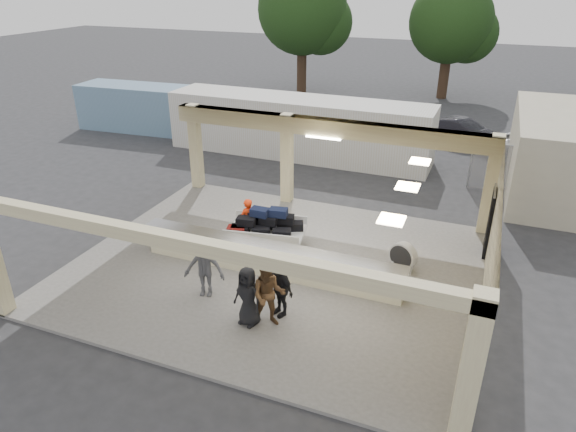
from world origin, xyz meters
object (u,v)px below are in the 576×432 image
at_px(car_dark, 463,132).
at_px(container_blue, 161,109).
at_px(luggage_cart, 265,227).
at_px(passenger_a, 268,295).
at_px(container_white, 298,127).
at_px(car_white_a, 537,148).
at_px(drum_fan, 403,256).
at_px(passenger_b, 280,288).
at_px(baggage_handler, 248,221).
at_px(passenger_d, 248,296).
at_px(baggage_counter, 268,259).
at_px(passenger_c, 204,268).

bearing_deg(car_dark, container_blue, 129.04).
relative_size(luggage_cart, passenger_a, 1.48).
height_order(passenger_a, container_white, container_white).
xyz_separation_m(luggage_cart, car_white_a, (8.47, 12.81, -0.22)).
height_order(luggage_cart, drum_fan, luggage_cart).
distance_m(passenger_a, passenger_b, 0.54).
bearing_deg(baggage_handler, passenger_d, 55.12).
height_order(baggage_counter, drum_fan, baggage_counter).
distance_m(luggage_cart, container_blue, 15.31).
relative_size(passenger_a, passenger_c, 1.01).
bearing_deg(car_dark, baggage_counter, -169.39).
distance_m(baggage_handler, passenger_b, 4.05).
relative_size(luggage_cart, car_dark, 0.68).
xyz_separation_m(drum_fan, car_white_a, (4.10, 12.54, 0.05)).
distance_m(passenger_b, car_dark, 17.69).
bearing_deg(passenger_b, baggage_handler, 157.65).
height_order(baggage_handler, car_dark, baggage_handler).
height_order(baggage_counter, passenger_c, passenger_c).
bearing_deg(passenger_c, baggage_counter, 42.31).
bearing_deg(drum_fan, car_white_a, 93.98).
height_order(baggage_handler, passenger_b, passenger_b).
xyz_separation_m(luggage_cart, car_dark, (4.97, 14.31, -0.21)).
bearing_deg(baggage_handler, container_white, -139.83).
distance_m(luggage_cart, container_white, 9.86).
xyz_separation_m(passenger_c, container_blue, (-10.63, 13.60, 0.26)).
bearing_deg(car_dark, baggage_handler, -175.85).
relative_size(baggage_handler, container_blue, 0.17).
height_order(passenger_b, car_white_a, passenger_b).
height_order(car_dark, container_white, container_white).
bearing_deg(container_blue, car_white_a, 3.19).
height_order(baggage_handler, container_blue, container_blue).
xyz_separation_m(car_white_a, container_blue, (-19.57, -2.27, 0.61)).
height_order(passenger_b, container_white, container_white).
height_order(luggage_cart, passenger_d, passenger_d).
bearing_deg(baggage_handler, baggage_counter, 72.32).
bearing_deg(drum_fan, passenger_a, -102.58).
distance_m(passenger_d, car_white_a, 18.09).
bearing_deg(luggage_cart, baggage_counter, -72.88).
bearing_deg(baggage_handler, car_dark, -172.34).
bearing_deg(passenger_a, container_white, 86.34).
bearing_deg(passenger_d, baggage_handler, 129.85).
bearing_deg(baggage_handler, passenger_a, 61.79).
xyz_separation_m(baggage_counter, baggage_handler, (-1.38, 1.48, 0.31)).
distance_m(baggage_counter, passenger_a, 2.49).
bearing_deg(luggage_cart, baggage_handler, 160.56).
xyz_separation_m(passenger_b, car_white_a, (6.68, 15.90, -0.26)).
relative_size(passenger_b, container_white, 0.12).
bearing_deg(baggage_counter, container_white, 106.27).
xyz_separation_m(baggage_counter, luggage_cart, (-0.70, 1.37, 0.27)).
bearing_deg(car_white_a, container_white, 102.30).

